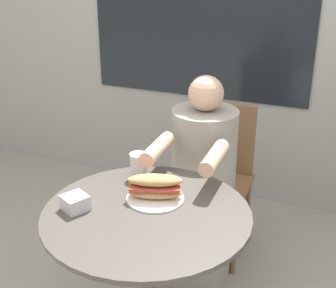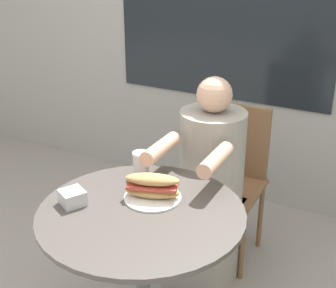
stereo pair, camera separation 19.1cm
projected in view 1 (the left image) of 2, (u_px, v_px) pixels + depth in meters
cafe_table at (147, 252)px, 1.88m from camera, size 0.82×0.82×0.73m
diner_chair at (220, 165)px, 2.67m from camera, size 0.39×0.39×0.87m
seated_diner at (201, 198)px, 2.39m from camera, size 0.34×0.59×1.12m
sandwich_on_plate at (155, 189)px, 1.88m from camera, size 0.23×0.23×0.11m
drink_cup at (138, 165)px, 2.06m from camera, size 0.07×0.07×0.11m
napkin_box at (75, 203)px, 1.81m from camera, size 0.12×0.12×0.06m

